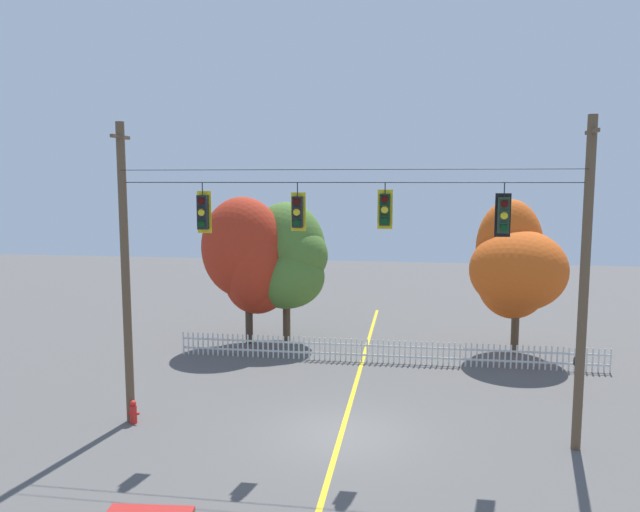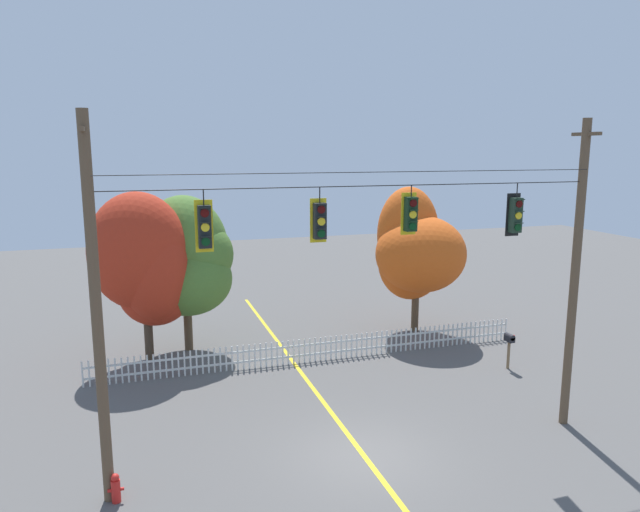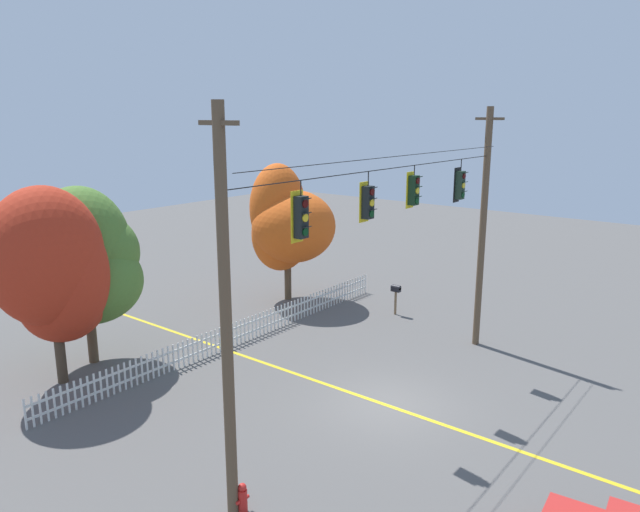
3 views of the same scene
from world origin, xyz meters
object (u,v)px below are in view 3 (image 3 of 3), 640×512
Objects in this scene: traffic_signal_westbound_side at (368,202)px; autumn_maple_mid at (88,260)px; traffic_signal_eastbound_side at (460,185)px; fire_hydrant at (243,498)px; autumn_oak_far_east at (286,224)px; roadside_mailbox at (396,290)px; autumn_maple_near_fence at (55,271)px; traffic_signal_southbound_primary at (413,190)px; traffic_signal_northbound_primary at (301,217)px.

traffic_signal_westbound_side reaches higher than autumn_maple_mid.
traffic_signal_eastbound_side is 12.68m from fire_hydrant.
traffic_signal_westbound_side is at bearing -128.06° from autumn_oak_far_east.
roadside_mailbox reaches higher than fire_hydrant.
traffic_signal_westbound_side reaches higher than autumn_maple_near_fence.
roadside_mailbox is (9.13, 4.44, -5.52)m from traffic_signal_westbound_side.
traffic_signal_southbound_primary reaches higher than autumn_maple_near_fence.
autumn_oak_far_east is 16.74m from fire_hydrant.
traffic_signal_eastbound_side is (8.66, -0.00, -0.02)m from traffic_signal_northbound_primary.
autumn_maple_near_fence is 1.04× the size of autumn_maple_mid.
autumn_maple_near_fence is (-9.92, 9.57, -2.62)m from traffic_signal_eastbound_side.
autumn_maple_near_fence is 1.01× the size of autumn_oak_far_east.
autumn_oak_far_east is at bearing 37.72° from fire_hydrant.
traffic_signal_northbound_primary is 2.87m from traffic_signal_westbound_side.
traffic_signal_eastbound_side is 2.04× the size of fire_hydrant.
traffic_signal_northbound_primary is at bearing 180.00° from traffic_signal_eastbound_side.
autumn_maple_near_fence is (-1.26, 9.57, -2.64)m from traffic_signal_northbound_primary.
traffic_signal_westbound_side is 10.76m from autumn_maple_near_fence.
traffic_signal_northbound_primary is 14.71m from autumn_oak_far_east.
traffic_signal_eastbound_side is at bearing -0.00° from traffic_signal_northbound_primary.
traffic_signal_southbound_primary and traffic_signal_eastbound_side have the same top height.
autumn_maple_mid is at bearing 176.72° from autumn_oak_far_east.
autumn_maple_mid is at bearing 115.50° from traffic_signal_southbound_primary.
autumn_maple_mid is (-4.97, 10.43, -2.86)m from traffic_signal_southbound_primary.
traffic_signal_southbound_primary is at bearing -64.50° from autumn_maple_mid.
traffic_signal_northbound_primary is 1.07× the size of roadside_mailbox.
traffic_signal_southbound_primary reaches higher than fire_hydrant.
roadside_mailbox is at bearing -27.35° from autumn_maple_mid.
autumn_maple_near_fence is at bearing 97.50° from traffic_signal_northbound_primary.
traffic_signal_northbound_primary reaches higher than roadside_mailbox.
autumn_maple_near_fence reaches higher than roadside_mailbox.
traffic_signal_southbound_primary is at bearing 1.24° from fire_hydrant.
fire_hydrant is at bearing -104.75° from autumn_maple_mid.
traffic_signal_northbound_primary reaches higher than autumn_maple_mid.
traffic_signal_northbound_primary is at bearing 179.99° from traffic_signal_southbound_primary.
traffic_signal_westbound_side is 12.81m from autumn_oak_far_east.
traffic_signal_southbound_primary is 3.27m from traffic_signal_eastbound_side.
autumn_oak_far_east is (7.71, 9.84, -2.81)m from traffic_signal_westbound_side.
roadside_mailbox is at bearing 25.95° from traffic_signal_westbound_side.
autumn_maple_near_fence is at bearing 113.34° from traffic_signal_westbound_side.
autumn_maple_near_fence is 14.49m from roadside_mailbox.
autumn_oak_far_east is (10.16, -0.58, -0.04)m from autumn_maple_mid.
traffic_signal_southbound_primary reaches higher than autumn_oak_far_east.
traffic_signal_eastbound_side reaches higher than autumn_oak_far_east.
autumn_maple_mid reaches higher than fire_hydrant.
traffic_signal_westbound_side is 5.80m from traffic_signal_eastbound_side.
traffic_signal_northbound_primary is at bearing 4.08° from fire_hydrant.
traffic_signal_eastbound_side is 10.40m from autumn_oak_far_east.
fire_hydrant is at bearing -142.28° from autumn_oak_far_east.
roadside_mailbox is at bearing 17.79° from fire_hydrant.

